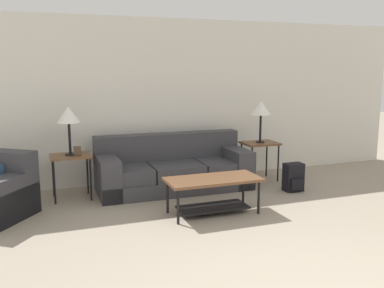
{
  "coord_description": "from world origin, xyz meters",
  "views": [
    {
      "loc": [
        -1.99,
        -2.06,
        1.82
      ],
      "look_at": [
        -0.01,
        3.33,
        0.8
      ],
      "focal_mm": 40.0,
      "sensor_mm": 36.0,
      "label": 1
    }
  ],
  "objects_px": {
    "couch": "(173,170)",
    "coffee_table": "(213,187)",
    "table_lamp_left": "(68,116)",
    "backpack": "(293,178)",
    "side_table_right": "(260,147)",
    "side_table_left": "(71,160)",
    "table_lamp_right": "(261,109)"
  },
  "relations": [
    {
      "from": "side_table_left",
      "to": "table_lamp_right",
      "type": "distance_m",
      "value": 3.05
    },
    {
      "from": "couch",
      "to": "table_lamp_left",
      "type": "relative_size",
      "value": 3.41
    },
    {
      "from": "couch",
      "to": "coffee_table",
      "type": "height_order",
      "value": "couch"
    },
    {
      "from": "table_lamp_right",
      "to": "couch",
      "type": "bearing_deg",
      "value": -179.54
    },
    {
      "from": "side_table_right",
      "to": "table_lamp_right",
      "type": "height_order",
      "value": "table_lamp_right"
    },
    {
      "from": "side_table_left",
      "to": "table_lamp_right",
      "type": "xyz_separation_m",
      "value": [
        2.99,
        -0.0,
        0.62
      ]
    },
    {
      "from": "side_table_right",
      "to": "table_lamp_right",
      "type": "relative_size",
      "value": 0.93
    },
    {
      "from": "coffee_table",
      "to": "side_table_left",
      "type": "relative_size",
      "value": 1.89
    },
    {
      "from": "couch",
      "to": "table_lamp_left",
      "type": "height_order",
      "value": "table_lamp_left"
    },
    {
      "from": "table_lamp_right",
      "to": "coffee_table",
      "type": "bearing_deg",
      "value": -137.17
    },
    {
      "from": "table_lamp_left",
      "to": "table_lamp_right",
      "type": "distance_m",
      "value": 2.99
    },
    {
      "from": "table_lamp_right",
      "to": "side_table_left",
      "type": "bearing_deg",
      "value": 180.0
    },
    {
      "from": "side_table_right",
      "to": "couch",
      "type": "bearing_deg",
      "value": -179.54
    },
    {
      "from": "couch",
      "to": "coffee_table",
      "type": "xyz_separation_m",
      "value": [
        0.13,
        -1.25,
        0.05
      ]
    },
    {
      "from": "couch",
      "to": "side_table_right",
      "type": "bearing_deg",
      "value": 0.46
    },
    {
      "from": "couch",
      "to": "coffee_table",
      "type": "bearing_deg",
      "value": -84.2
    },
    {
      "from": "couch",
      "to": "table_lamp_left",
      "type": "distance_m",
      "value": 1.74
    },
    {
      "from": "side_table_right",
      "to": "table_lamp_left",
      "type": "height_order",
      "value": "table_lamp_left"
    },
    {
      "from": "side_table_left",
      "to": "side_table_right",
      "type": "height_order",
      "value": "same"
    },
    {
      "from": "table_lamp_left",
      "to": "backpack",
      "type": "xyz_separation_m",
      "value": [
        3.15,
        -0.75,
        -0.97
      ]
    },
    {
      "from": "side_table_left",
      "to": "table_lamp_right",
      "type": "relative_size",
      "value": 0.93
    },
    {
      "from": "coffee_table",
      "to": "side_table_right",
      "type": "height_order",
      "value": "side_table_right"
    },
    {
      "from": "couch",
      "to": "backpack",
      "type": "relative_size",
      "value": 5.45
    },
    {
      "from": "couch",
      "to": "table_lamp_right",
      "type": "height_order",
      "value": "table_lamp_right"
    },
    {
      "from": "coffee_table",
      "to": "side_table_right",
      "type": "bearing_deg",
      "value": 42.83
    },
    {
      "from": "couch",
      "to": "backpack",
      "type": "xyz_separation_m",
      "value": [
        1.66,
        -0.74,
        -0.09
      ]
    },
    {
      "from": "side_table_right",
      "to": "backpack",
      "type": "distance_m",
      "value": 0.85
    },
    {
      "from": "side_table_right",
      "to": "backpack",
      "type": "bearing_deg",
      "value": -77.75
    },
    {
      "from": "side_table_left",
      "to": "coffee_table",
      "type": "bearing_deg",
      "value": -37.97
    },
    {
      "from": "side_table_right",
      "to": "table_lamp_left",
      "type": "relative_size",
      "value": 0.93
    },
    {
      "from": "side_table_left",
      "to": "backpack",
      "type": "height_order",
      "value": "side_table_left"
    },
    {
      "from": "couch",
      "to": "table_lamp_left",
      "type": "xyz_separation_m",
      "value": [
        -1.49,
        0.01,
        0.88
      ]
    }
  ]
}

